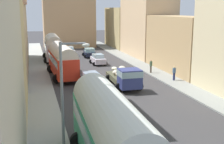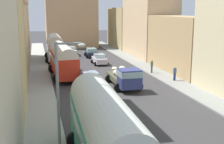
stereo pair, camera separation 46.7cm
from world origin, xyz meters
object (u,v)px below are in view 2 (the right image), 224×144
Objects in this scene: parked_bus_2 at (55,46)px; pedestrian_1 at (152,66)px; streetlamp_near at (62,90)px; car_0 at (99,59)px; parked_bus_1 at (63,59)px; parked_bus_0 at (104,130)px; car_3 at (71,51)px; car_2 at (91,80)px; pedestrian_3 at (175,73)px; car_1 at (91,53)px; cargo_truck_0 at (125,77)px.

parked_bus_2 is 17.20m from pedestrian_1.
car_0 is at bearing 74.13° from streetlamp_near.
streetlamp_near reaches higher than pedestrian_1.
parked_bus_1 is 11.98m from parked_bus_2.
parked_bus_0 is at bearing -52.77° from streetlamp_near.
car_0 is 2.04× the size of pedestrian_1.
car_3 is at bearing 107.04° from car_0.
parked_bus_2 is 18.00m from car_2.
parked_bus_1 is 13.19m from pedestrian_3.
streetlamp_near is (-4.12, -14.36, 2.99)m from car_2.
parked_bus_2 is at bearing 130.40° from pedestrian_1.
pedestrian_1 is 0.28× the size of streetlamp_near.
pedestrian_3 is at bearing -78.09° from pedestrian_1.
cargo_truck_0 is at bearing -91.06° from car_1.
car_0 is (6.09, -4.95, -1.50)m from parked_bus_2.
cargo_truck_0 is 1.58× the size of car_1.
car_2 is (-3.76, -20.16, 0.05)m from car_1.
streetlamp_near reaches higher than car_2.
parked_bus_1 reaches higher than pedestrian_3.
streetlamp_near is (-13.71, -14.54, 2.80)m from pedestrian_3.
parked_bus_0 is 20.73m from pedestrian_3.
parked_bus_2 is 4.50× the size of pedestrian_1.
parked_bus_1 reaches higher than car_2.
cargo_truck_0 is at bearing 60.27° from streetlamp_near.
car_2 is 15.23m from streetlamp_near.
car_3 is at bearing 80.61° from parked_bus_1.
cargo_truck_0 reaches higher than pedestrian_3.
parked_bus_0 is at bearing -117.09° from pedestrian_1.
pedestrian_1 is at bearing 28.56° from car_2.
parked_bus_1 is 1.17× the size of parked_bus_2.
car_3 is (3.01, 5.08, -1.49)m from parked_bus_2.
pedestrian_1 is at bearing 56.20° from streetlamp_near.
pedestrian_3 is (9.60, 0.18, 0.19)m from car_2.
car_3 is at bearing 114.07° from pedestrian_1.
cargo_truck_0 is 15.30m from streetlamp_near.
parked_bus_0 is 39.71m from car_3.
parked_bus_1 reaches higher than car_3.
cargo_truck_0 is at bearing -166.92° from pedestrian_3.
cargo_truck_0 is 3.75× the size of pedestrian_1.
streetlamp_near is (-12.76, -19.06, 2.76)m from pedestrian_1.
pedestrian_1 is 4.62m from pedestrian_3.
parked_bus_2 is (-0.16, 34.50, -0.01)m from parked_bus_0.
pedestrian_3 is 20.18m from streetlamp_near.
car_1 is 2.38× the size of pedestrian_1.
parked_bus_1 is 17.35m from car_3.
pedestrian_3 is at bearing -64.65° from car_0.
parked_bus_2 reaches higher than parked_bus_1.
car_0 is 13.32m from car_2.
car_1 is 2.45× the size of pedestrian_3.
car_1 is at bearing 88.94° from cargo_truck_0.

